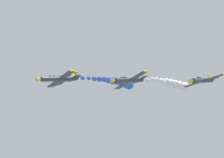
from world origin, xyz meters
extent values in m
cylinder|color=#333842|center=(5.69, 11.19, 60.91)|extent=(1.45, 9.00, 1.45)
cone|color=yellow|center=(5.69, 16.29, 60.91)|extent=(1.38, 1.20, 1.38)
cube|color=#333842|center=(5.65, 10.79, 60.82)|extent=(8.47, 1.90, 3.93)
cylinder|color=yellow|center=(1.45, 10.79, 62.70)|extent=(0.48, 1.40, 0.48)
cylinder|color=yellow|center=(9.85, 10.79, 58.94)|extent=(0.48, 1.40, 0.48)
cube|color=#333842|center=(5.71, 7.19, 60.96)|extent=(3.54, 1.20, 1.72)
cube|color=yellow|center=(6.08, 7.09, 61.79)|extent=(0.78, 1.10, 1.52)
ellipsoid|color=black|center=(5.89, 12.99, 61.36)|extent=(1.02, 2.20, 0.97)
sphere|color=blue|center=(5.78, 4.30, 61.01)|extent=(1.06, 1.06, 1.06)
sphere|color=blue|center=(5.67, 2.40, 60.90)|extent=(1.01, 1.01, 1.01)
sphere|color=blue|center=(5.67, 0.51, 60.78)|extent=(1.36, 1.36, 1.36)
sphere|color=blue|center=(5.73, -1.39, 60.66)|extent=(1.53, 1.53, 1.53)
sphere|color=blue|center=(5.90, -3.28, 60.57)|extent=(1.61, 1.61, 1.61)
sphere|color=blue|center=(6.24, -5.18, 60.32)|extent=(1.84, 1.84, 1.84)
sphere|color=blue|center=(6.31, -7.07, 60.03)|extent=(2.07, 2.07, 2.07)
sphere|color=blue|center=(6.48, -8.97, 59.91)|extent=(2.26, 2.26, 2.26)
sphere|color=blue|center=(6.56, -10.86, 59.55)|extent=(2.52, 2.52, 2.52)
sphere|color=blue|center=(6.80, -12.76, 59.16)|extent=(2.62, 2.62, 2.62)
sphere|color=blue|center=(7.08, -14.65, 58.72)|extent=(2.95, 2.95, 2.95)
cylinder|color=#333842|center=(-5.79, 0.41, 60.63)|extent=(1.47, 9.00, 1.47)
cone|color=yellow|center=(-5.79, 5.51, 60.63)|extent=(1.40, 1.20, 1.40)
cube|color=#333842|center=(-5.83, 0.01, 60.54)|extent=(8.33, 1.90, 4.24)
cylinder|color=yellow|center=(-9.95, 0.01, 62.58)|extent=(0.48, 1.40, 0.48)
cylinder|color=yellow|center=(-1.71, 0.01, 58.51)|extent=(0.48, 1.40, 0.48)
cube|color=#333842|center=(-5.76, -3.59, 60.68)|extent=(3.49, 1.20, 1.85)
cube|color=yellow|center=(-5.36, -3.69, 61.50)|extent=(0.83, 1.10, 1.50)
ellipsoid|color=black|center=(-5.57, 2.21, 61.08)|extent=(1.03, 2.20, 0.98)
sphere|color=white|center=(-5.74, -6.40, 60.48)|extent=(0.91, 0.91, 0.91)
sphere|color=white|center=(-5.91, -8.22, 60.60)|extent=(1.14, 1.14, 1.14)
sphere|color=white|center=(-5.92, -10.04, 60.43)|extent=(1.32, 1.32, 1.32)
sphere|color=white|center=(-6.13, -11.86, 60.04)|extent=(1.58, 1.58, 1.58)
sphere|color=white|center=(-6.49, -13.67, 59.98)|extent=(1.69, 1.69, 1.69)
sphere|color=white|center=(-6.69, -15.49, 59.58)|extent=(1.94, 1.94, 1.94)
sphere|color=white|center=(-6.90, -17.31, 59.29)|extent=(2.03, 2.03, 2.03)
sphere|color=white|center=(-7.12, -19.13, 58.83)|extent=(2.27, 2.27, 2.27)
sphere|color=white|center=(-7.72, -20.94, 58.38)|extent=(2.45, 2.45, 2.45)
cylinder|color=#333842|center=(17.49, 0.97, 60.63)|extent=(1.45, 9.00, 1.45)
cone|color=yellow|center=(17.49, 6.07, 60.63)|extent=(1.38, 1.20, 1.38)
cube|color=#333842|center=(17.45, 0.57, 60.53)|extent=(8.47, 1.90, 3.93)
cylinder|color=yellow|center=(13.25, 0.57, 62.42)|extent=(0.48, 1.40, 0.48)
cylinder|color=yellow|center=(21.65, 0.57, 58.65)|extent=(0.48, 1.40, 0.48)
cube|color=#333842|center=(17.51, -3.03, 60.67)|extent=(3.54, 1.20, 1.72)
cube|color=yellow|center=(17.89, -3.13, 61.51)|extent=(0.78, 1.10, 1.52)
ellipsoid|color=black|center=(17.69, 2.77, 61.08)|extent=(1.02, 2.20, 0.97)
cylinder|color=#333842|center=(-17.96, -10.40, 60.58)|extent=(1.39, 9.00, 1.39)
cone|color=yellow|center=(-17.96, -5.30, 60.58)|extent=(1.32, 1.20, 1.32)
cube|color=#333842|center=(-17.99, -10.80, 60.48)|extent=(8.78, 1.90, 3.11)
cylinder|color=yellow|center=(-22.35, -10.80, 61.95)|extent=(0.46, 1.40, 0.46)
cylinder|color=yellow|center=(-13.63, -10.80, 59.01)|extent=(0.46, 1.40, 0.46)
cube|color=#333842|center=(-17.94, -14.40, 60.62)|extent=(3.66, 1.20, 1.38)
cube|color=yellow|center=(-17.65, -14.50, 61.49)|extent=(0.64, 1.10, 1.56)
ellipsoid|color=black|center=(-17.80, -8.60, 61.05)|extent=(0.98, 2.20, 0.92)
camera|label=1|loc=(-44.67, 46.67, 62.39)|focal=43.30mm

